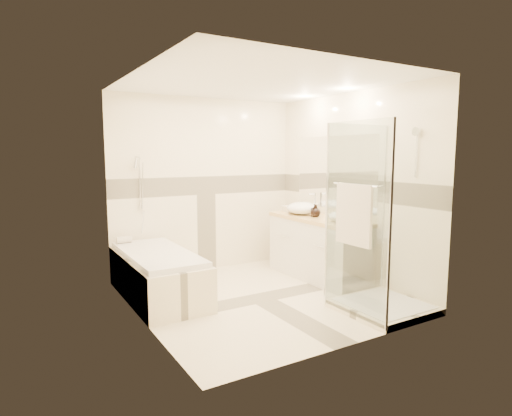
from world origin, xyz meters
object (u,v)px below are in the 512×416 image
vessel_sink_near (302,208)px  vanity (318,248)px  vessel_sink_far (343,217)px  amenity_bottle_a (314,210)px  bathtub (158,272)px  amenity_bottle_b (316,211)px  shower_enclosure (372,266)px

vessel_sink_near → vanity: bearing=-86.7°
vessel_sink_far → amenity_bottle_a: 0.56m
vanity → amenity_bottle_a: (-0.02, 0.07, 0.51)m
bathtub → vanity: bearing=-9.2°
vessel_sink_far → amenity_bottle_b: bearing=90.0°
bathtub → vanity: vanity is taller
vessel_sink_far → vessel_sink_near: bearing=90.0°
bathtub → vessel_sink_near: bearing=-0.1°
shower_enclosure → amenity_bottle_a: size_ratio=11.62×
shower_enclosure → vessel_sink_near: (0.27, 1.62, 0.43)m
vanity → amenity_bottle_b: bearing=117.2°
amenity_bottle_b → vessel_sink_far: bearing=-90.0°
vanity → vessel_sink_far: vessel_sink_far is taller
vessel_sink_near → vessel_sink_far: vessel_sink_near is taller
vanity → amenity_bottle_a: 0.52m
vessel_sink_near → amenity_bottle_b: vessel_sink_near is taller
bathtub → vessel_sink_near: size_ratio=3.83×
shower_enclosure → vanity: bearing=77.0°
vessel_sink_near → shower_enclosure: bearing=-99.6°
bathtub → shower_enclosure: 2.47m
bathtub → vessel_sink_near: (2.13, -0.01, 0.63)m
bathtub → shower_enclosure: (1.86, -1.62, 0.20)m
bathtub → amenity_bottle_a: size_ratio=9.68×
shower_enclosure → vessel_sink_near: 1.69m
vanity → vessel_sink_far: 0.70m
bathtub → vanity: size_ratio=1.05×
amenity_bottle_b → vanity: bearing=-62.8°
bathtub → amenity_bottle_b: bearing=-8.3°
amenity_bottle_a → amenity_bottle_b: amenity_bottle_a is taller
shower_enclosure → amenity_bottle_b: bearing=78.2°
shower_enclosure → bathtub: bearing=138.9°
vanity → shower_enclosure: bearing=-103.0°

